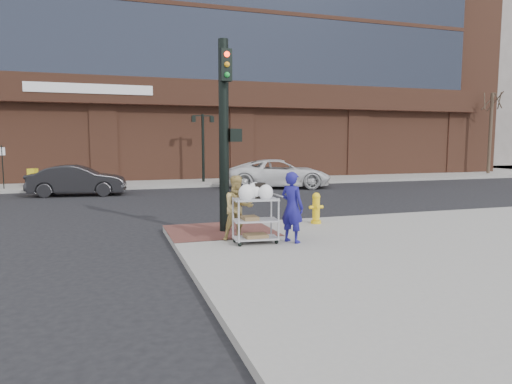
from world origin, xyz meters
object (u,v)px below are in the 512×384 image
object	(u,v)px
fire_hydrant	(316,208)
woman_blue	(292,207)
traffic_signal_pole	(225,130)
minivan_white	(279,174)
pedestrian_tan	(238,208)
sedan_dark	(78,180)
lamp_post	(203,140)
utility_cart	(256,216)

from	to	relation	value
fire_hydrant	woman_blue	bearing A→B (deg)	-127.83
fire_hydrant	traffic_signal_pole	bearing A→B (deg)	-173.30
minivan_white	fire_hydrant	xyz separation A→B (m)	(-3.22, -11.43, -0.17)
pedestrian_tan	sedan_dark	xyz separation A→B (m)	(-4.35, 12.42, -0.22)
minivan_white	fire_hydrant	bearing A→B (deg)	179.26
lamp_post	utility_cart	xyz separation A→B (m)	(-2.16, -16.85, -1.82)
traffic_signal_pole	lamp_post	bearing A→B (deg)	80.76
sedan_dark	fire_hydrant	distance (m)	13.06
traffic_signal_pole	sedan_dark	xyz separation A→B (m)	(-4.34, 11.26, -2.11)
lamp_post	pedestrian_tan	world-z (taller)	lamp_post
lamp_post	utility_cart	distance (m)	17.09
lamp_post	pedestrian_tan	size ratio (longest dim) A/B	2.54
fire_hydrant	utility_cart	bearing A→B (deg)	-141.88
traffic_signal_pole	fire_hydrant	distance (m)	3.59
traffic_signal_pole	sedan_dark	world-z (taller)	traffic_signal_pole
pedestrian_tan	minivan_white	distance (m)	14.25
minivan_white	utility_cart	xyz separation A→B (m)	(-5.71, -13.39, 0.02)
lamp_post	minivan_white	bearing A→B (deg)	-44.28
sedan_dark	utility_cart	size ratio (longest dim) A/B	3.05
traffic_signal_pole	utility_cart	bearing A→B (deg)	-79.05
lamp_post	sedan_dark	size ratio (longest dim) A/B	0.92
woman_blue	pedestrian_tan	xyz separation A→B (m)	(-1.15, 0.62, -0.06)
utility_cart	fire_hydrant	world-z (taller)	utility_cart
traffic_signal_pole	sedan_dark	bearing A→B (deg)	111.05
minivan_white	pedestrian_tan	bearing A→B (deg)	170.04
traffic_signal_pole	fire_hydrant	xyz separation A→B (m)	(2.81, 0.33, -2.22)
pedestrian_tan	sedan_dark	size ratio (longest dim) A/B	0.36
woman_blue	utility_cart	xyz separation A→B (m)	(-0.86, 0.15, -0.20)
lamp_post	fire_hydrant	world-z (taller)	lamp_post
traffic_signal_pole	woman_blue	bearing A→B (deg)	-56.61
traffic_signal_pole	utility_cart	xyz separation A→B (m)	(0.31, -1.63, -2.03)
lamp_post	fire_hydrant	xyz separation A→B (m)	(0.33, -14.90, -2.00)
pedestrian_tan	minivan_white	xyz separation A→B (m)	(6.01, 12.92, -0.16)
utility_cart	lamp_post	bearing A→B (deg)	82.69
lamp_post	sedan_dark	xyz separation A→B (m)	(-6.81, -3.96, -1.90)
pedestrian_tan	utility_cart	xyz separation A→B (m)	(0.30, -0.47, -0.14)
sedan_dark	fire_hydrant	bearing A→B (deg)	-140.45
lamp_post	traffic_signal_pole	bearing A→B (deg)	-99.24
traffic_signal_pole	minivan_white	size ratio (longest dim) A/B	0.89
minivan_white	fire_hydrant	distance (m)	11.88
pedestrian_tan	sedan_dark	distance (m)	13.16
utility_cart	fire_hydrant	distance (m)	3.18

